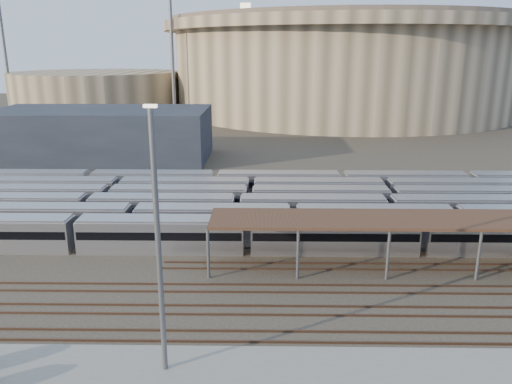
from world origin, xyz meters
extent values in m
plane|color=#383026|center=(0.00, 0.00, 0.00)|extent=(420.00, 420.00, 0.00)
cube|color=silver|center=(-4.47, 8.00, 1.80)|extent=(112.00, 2.90, 3.60)
cube|color=silver|center=(0.74, 12.20, 1.80)|extent=(112.00, 2.90, 3.60)
cube|color=silver|center=(-6.01, 16.40, 1.80)|extent=(112.00, 2.90, 3.60)
cube|color=silver|center=(-4.58, 20.60, 1.80)|extent=(112.00, 2.90, 3.60)
cube|color=silver|center=(-4.44, 24.80, 1.80)|extent=(112.00, 2.90, 3.60)
cube|color=silver|center=(-9.94, 29.00, 1.80)|extent=(112.00, 2.90, 3.60)
cylinder|color=#5C5D62|center=(-8.00, 1.30, 2.50)|extent=(0.30, 0.30, 5.00)
cylinder|color=#5C5D62|center=(-8.00, 6.70, 2.50)|extent=(0.30, 0.30, 5.00)
cylinder|color=#5C5D62|center=(0.57, 1.30, 2.50)|extent=(0.30, 0.30, 5.00)
cylinder|color=#5C5D62|center=(0.57, 6.70, 2.50)|extent=(0.30, 0.30, 5.00)
cylinder|color=#5C5D62|center=(9.14, 1.30, 2.50)|extent=(0.30, 0.30, 5.00)
cylinder|color=#5C5D62|center=(9.14, 6.70, 2.50)|extent=(0.30, 0.30, 5.00)
cylinder|color=#5C5D62|center=(17.71, 1.30, 2.50)|extent=(0.30, 0.30, 5.00)
cylinder|color=#5C5D62|center=(17.71, 6.70, 2.50)|extent=(0.30, 0.30, 5.00)
cube|color=#4C3323|center=(0.00, -1.75, 0.09)|extent=(170.00, 0.12, 0.18)
cube|color=#4C3323|center=(0.00, -0.25, 0.09)|extent=(170.00, 0.12, 0.18)
cube|color=#4C3323|center=(0.00, -5.75, 0.09)|extent=(170.00, 0.12, 0.18)
cube|color=#4C3323|center=(0.00, -4.25, 0.09)|extent=(170.00, 0.12, 0.18)
cube|color=#4C3323|center=(0.00, -9.75, 0.09)|extent=(170.00, 0.12, 0.18)
cube|color=#4C3323|center=(0.00, -8.25, 0.09)|extent=(170.00, 0.12, 0.18)
cylinder|color=tan|center=(25.00, 140.00, 14.00)|extent=(116.00, 116.00, 28.00)
cylinder|color=tan|center=(25.00, 140.00, 29.50)|extent=(124.00, 124.00, 3.00)
cylinder|color=brown|center=(25.00, 140.00, 31.75)|extent=(120.00, 120.00, 1.50)
cylinder|color=tan|center=(-60.00, 130.00, 7.00)|extent=(56.00, 56.00, 14.00)
cube|color=#1E232D|center=(-35.00, 55.00, 5.00)|extent=(42.00, 20.00, 10.00)
cylinder|color=#5C5D62|center=(-30.00, 110.00, 18.00)|extent=(1.00, 1.00, 36.00)
cylinder|color=#5C5D62|center=(-85.00, 120.00, 18.00)|extent=(1.00, 1.00, 36.00)
cylinder|color=#5C5D62|center=(-10.00, 160.00, 18.00)|extent=(1.00, 1.00, 36.00)
cube|color=#FFF2CC|center=(-10.00, 160.00, 37.20)|extent=(4.00, 0.60, 2.40)
cylinder|color=#5C5D62|center=(-9.44, -13.24, 9.11)|extent=(0.36, 0.36, 17.81)
cube|color=#FFF2CC|center=(-9.44, -13.24, 18.11)|extent=(0.81, 0.34, 0.20)
camera|label=1|loc=(-2.72, -42.78, 21.34)|focal=35.00mm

